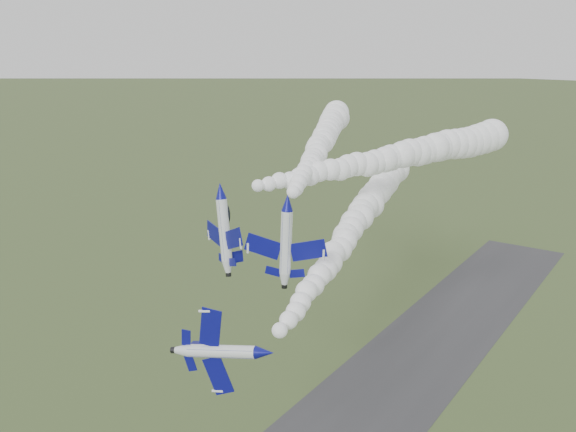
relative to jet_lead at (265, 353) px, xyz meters
name	(u,v)px	position (x,y,z in m)	size (l,w,h in m)	color
jet_lead	(265,353)	(0.00, 0.00, 0.00)	(4.75, 11.82, 9.84)	white
smoke_trail_jet_lead	(357,221)	(-9.77, 38.65, 3.31)	(5.71, 74.72, 5.71)	white
jet_pair_left	(220,191)	(-20.31, 17.71, 11.06)	(10.93, 12.61, 3.54)	white
smoke_trail_jet_pair_left	(388,159)	(-7.86, 45.15, 12.53)	(5.80, 54.20, 5.80)	white
jet_pair_right	(287,203)	(-8.24, 16.50, 11.39)	(10.57, 12.05, 3.16)	white
smoke_trail_jet_pair_right	(321,144)	(-23.12, 49.53, 12.95)	(5.65, 66.77, 5.65)	white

